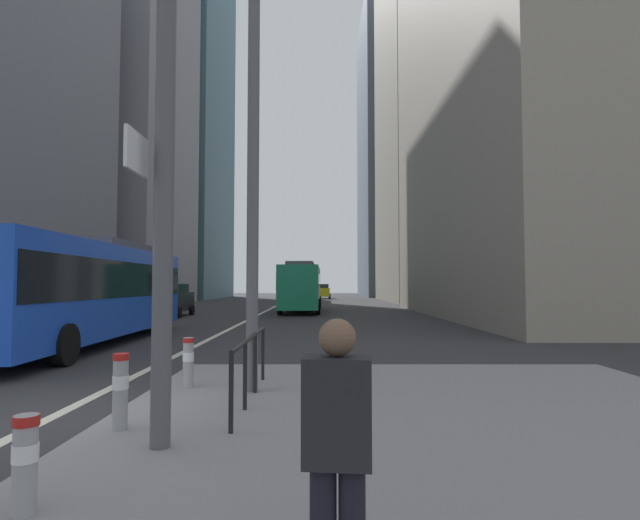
# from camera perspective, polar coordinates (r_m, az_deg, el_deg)

# --- Properties ---
(ground_plane) EXTENTS (160.00, 160.00, 0.00)m
(ground_plane) POSITION_cam_1_polar(r_m,az_deg,el_deg) (27.36, -8.44, -6.81)
(ground_plane) COLOR #303033
(median_island) EXTENTS (9.00, 10.00, 0.15)m
(median_island) POSITION_cam_1_polar(r_m,az_deg,el_deg) (6.50, 15.19, -19.24)
(median_island) COLOR gray
(median_island) RESTS_ON ground
(lane_centre_line) EXTENTS (0.20, 80.00, 0.01)m
(lane_centre_line) POSITION_cam_1_polar(r_m,az_deg,el_deg) (37.27, -6.24, -5.74)
(lane_centre_line) COLOR beige
(lane_centre_line) RESTS_ON ground
(office_tower_left_mid) EXTENTS (12.36, 16.40, 50.43)m
(office_tower_left_mid) POSITION_cam_1_polar(r_m,az_deg,el_deg) (55.94, -22.78, 22.02)
(office_tower_left_mid) COLOR gray
(office_tower_left_mid) RESTS_ON ground
(office_tower_left_far) EXTENTS (12.57, 19.92, 49.15)m
(office_tower_left_far) POSITION_cam_1_polar(r_m,az_deg,el_deg) (73.93, -16.42, 15.15)
(office_tower_left_far) COLOR slate
(office_tower_left_far) RESTS_ON ground
(office_tower_right_near) EXTENTS (12.75, 25.55, 30.14)m
(office_tower_right_near) POSITION_cam_1_polar(r_m,az_deg,el_deg) (34.45, 23.66, 19.86)
(office_tower_right_near) COLOR gray
(office_tower_right_near) RESTS_ON ground
(office_tower_right_mid) EXTENTS (11.29, 19.80, 42.68)m
(office_tower_right_mid) POSITION_cam_1_polar(r_m,az_deg,el_deg) (61.31, 12.60, 15.72)
(office_tower_right_mid) COLOR gray
(office_tower_right_mid) RESTS_ON ground
(office_tower_right_far) EXTENTS (12.51, 20.60, 46.80)m
(office_tower_right_far) POSITION_cam_1_polar(r_m,az_deg,el_deg) (84.01, 8.94, 12.04)
(office_tower_right_far) COLOR slate
(office_tower_right_far) RESTS_ON ground
(city_bus_blue_oncoming) EXTENTS (2.94, 12.22, 3.40)m
(city_bus_blue_oncoming) POSITION_cam_1_polar(r_m,az_deg,el_deg) (17.17, -25.47, -2.83)
(city_bus_blue_oncoming) COLOR blue
(city_bus_blue_oncoming) RESTS_ON ground
(city_bus_red_receding) EXTENTS (2.79, 11.58, 3.40)m
(city_bus_red_receding) POSITION_cam_1_polar(r_m,az_deg,el_deg) (35.07, -2.39, -2.95)
(city_bus_red_receding) COLOR #198456
(city_bus_red_receding) RESTS_ON ground
(city_bus_red_distant) EXTENTS (2.81, 11.13, 3.40)m
(city_bus_red_distant) POSITION_cam_1_polar(r_m,az_deg,el_deg) (55.70, -2.07, -2.90)
(city_bus_red_distant) COLOR #198456
(city_bus_red_distant) RESTS_ON ground
(car_oncoming_mid) EXTENTS (2.06, 4.33, 1.94)m
(car_oncoming_mid) POSITION_cam_1_polar(r_m,az_deg,el_deg) (30.91, -17.13, -4.42)
(car_oncoming_mid) COLOR black
(car_oncoming_mid) RESTS_ON ground
(car_receding_near) EXTENTS (2.04, 4.24, 1.94)m
(car_receding_near) POSITION_cam_1_polar(r_m,az_deg,el_deg) (65.64, 0.06, -3.62)
(car_receding_near) COLOR gold
(car_receding_near) RESTS_ON ground
(traffic_signal_gantry) EXTENTS (5.54, 0.65, 6.00)m
(traffic_signal_gantry) POSITION_cam_1_polar(r_m,az_deg,el_deg) (6.85, -32.98, 15.99)
(traffic_signal_gantry) COLOR #515156
(traffic_signal_gantry) RESTS_ON median_island
(street_lamp_post) EXTENTS (5.50, 0.32, 8.00)m
(street_lamp_post) POSITION_cam_1_polar(r_m,az_deg,el_deg) (9.00, -7.93, 19.13)
(street_lamp_post) COLOR #56565B
(street_lamp_post) RESTS_ON median_island
(bollard_left) EXTENTS (0.20, 0.20, 0.76)m
(bollard_left) POSITION_cam_1_polar(r_m,az_deg,el_deg) (4.71, -31.18, -19.06)
(bollard_left) COLOR #99999E
(bollard_left) RESTS_ON median_island
(bollard_right) EXTENTS (0.20, 0.20, 0.92)m
(bollard_right) POSITION_cam_1_polar(r_m,az_deg,el_deg) (6.71, -22.32, -13.45)
(bollard_right) COLOR #99999E
(bollard_right) RESTS_ON median_island
(bollard_back) EXTENTS (0.20, 0.20, 0.85)m
(bollard_back) POSITION_cam_1_polar(r_m,az_deg,el_deg) (8.94, -15.24, -11.07)
(bollard_back) COLOR #99999E
(bollard_back) RESTS_ON median_island
(pedestrian_railing) EXTENTS (0.06, 3.35, 0.98)m
(pedestrian_railing) POSITION_cam_1_polar(r_m,az_deg,el_deg) (7.76, -8.29, -10.78)
(pedestrian_railing) COLOR black
(pedestrian_railing) RESTS_ON median_island
(pedestrian_waiting) EXTENTS (0.40, 0.27, 1.58)m
(pedestrian_waiting) POSITION_cam_1_polar(r_m,az_deg,el_deg) (2.93, 1.76, -20.82)
(pedestrian_waiting) COLOR black
(pedestrian_waiting) RESTS_ON median_island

